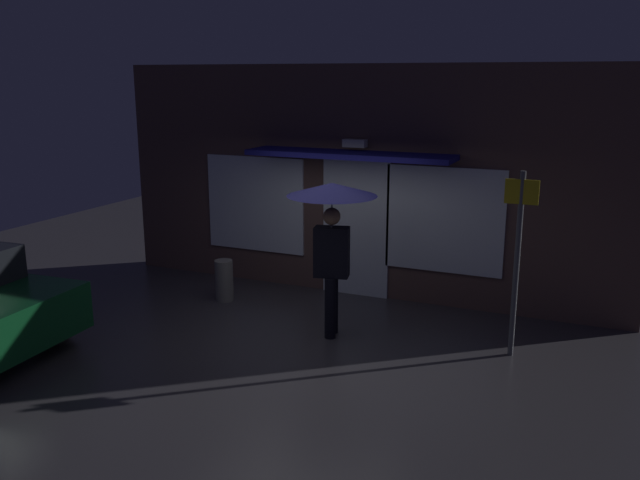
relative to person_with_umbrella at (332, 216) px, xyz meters
name	(u,v)px	position (x,y,z in m)	size (l,w,h in m)	color
ground_plane	(296,341)	(-0.34, -0.40, -1.67)	(18.00, 18.00, 0.00)	#38353A
building_facade	(359,182)	(-0.34, 1.94, 0.14)	(8.41, 1.00, 3.64)	brown
person_with_umbrella	(332,216)	(0.00, 0.00, 0.00)	(1.19, 1.19, 2.11)	black
street_sign_post	(517,253)	(2.35, 0.30, -0.33)	(0.40, 0.07, 2.35)	#595B60
sidewalk_bollard	(224,280)	(-2.11, 0.65, -1.34)	(0.28, 0.28, 0.65)	slate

